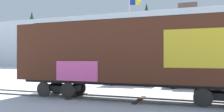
# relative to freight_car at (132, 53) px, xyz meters

# --- Properties ---
(ground_plane) EXTENTS (260.00, 260.00, 0.00)m
(ground_plane) POSITION_rel_freight_car_xyz_m (0.19, 0.00, -2.68)
(ground_plane) COLOR silver
(track) EXTENTS (60.02, 4.16, 0.08)m
(track) POSITION_rel_freight_car_xyz_m (0.10, 0.01, -2.64)
(track) COLOR #4C4742
(track) RESTS_ON ground_plane
(freight_car) EXTENTS (13.93, 3.23, 4.67)m
(freight_car) POSITION_rel_freight_car_xyz_m (0.00, 0.00, 0.00)
(freight_car) COLOR #472316
(freight_car) RESTS_ON ground_plane
(flagpole) EXTENTS (1.36, 0.37, 9.46)m
(flagpole) POSITION_rel_freight_car_xyz_m (-4.24, 13.41, 3.08)
(flagpole) COLOR silver
(flagpole) RESTS_ON ground_plane
(hillside) EXTENTS (147.51, 36.09, 17.28)m
(hillside) POSITION_rel_freight_car_xyz_m (0.23, 57.57, 3.88)
(hillside) COLOR silver
(hillside) RESTS_ON ground_plane
(parked_car_silver) EXTENTS (4.57, 2.23, 1.68)m
(parked_car_silver) POSITION_rel_freight_car_xyz_m (-2.36, 7.21, -1.84)
(parked_car_silver) COLOR #B7BABF
(parked_car_silver) RESTS_ON ground_plane
(parked_car_green) EXTENTS (4.96, 2.34, 1.78)m
(parked_car_green) POSITION_rel_freight_car_xyz_m (2.93, 6.98, -1.77)
(parked_car_green) COLOR #1E5933
(parked_car_green) RESTS_ON ground_plane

